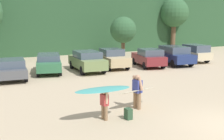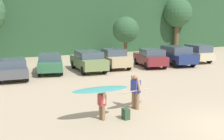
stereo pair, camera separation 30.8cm
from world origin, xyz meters
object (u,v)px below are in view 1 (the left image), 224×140
surfboard_teal (103,90)px  backpack_dropped (128,114)px  person_child (104,103)px  surfboard_cream (137,91)px  parked_car_navy (174,55)px  parked_car_champagne (192,53)px  parked_car_forest_green (49,62)px  parked_car_olive_green (87,61)px  parked_car_dark_gray (11,68)px  person_adult (137,90)px  parked_car_tan (112,58)px  parked_car_maroon (149,57)px

surfboard_teal → backpack_dropped: size_ratio=5.23×
surfboard_teal → backpack_dropped: (1.02, -0.23, -1.09)m
person_child → surfboard_cream: size_ratio=0.58×
parked_car_navy → person_child: bearing=139.2°
parked_car_champagne → surfboard_cream: 15.97m
parked_car_forest_green → parked_car_olive_green: parked_car_olive_green is taller
surfboard_cream → surfboard_teal: bearing=12.1°
parked_car_champagne → person_child: parked_car_champagne is taller
parked_car_dark_gray → person_child: (2.56, -9.97, -0.03)m
parked_car_dark_gray → person_adult: person_adult is taller
parked_car_olive_green → surfboard_cream: size_ratio=2.11×
parked_car_forest_green → parked_car_champagne: parked_car_champagne is taller
parked_car_forest_green → parked_car_tan: 5.36m
parked_car_maroon → person_child: parked_car_maroon is taller
backpack_dropped → surfboard_teal: bearing=167.2°
person_adult → surfboard_cream: size_ratio=0.73×
parked_car_tan → person_adult: bearing=164.9°
parked_car_olive_green → parked_car_navy: (8.27, -0.32, 0.04)m
parked_car_champagne → person_adult: bearing=134.3°
person_adult → parked_car_navy: bearing=-144.9°
parked_car_dark_gray → parked_car_champagne: 16.88m
parked_car_maroon → parked_car_champagne: 5.55m
parked_car_navy → surfboard_teal: size_ratio=2.03×
parked_car_tan → parked_car_navy: size_ratio=0.88×
person_child → backpack_dropped: (0.91, -0.36, -0.49)m
person_adult → person_child: (-1.94, -0.66, -0.18)m
parked_car_dark_gray → parked_car_forest_green: parked_car_forest_green is taller
person_adult → surfboard_cream: bearing=-135.2°
parked_car_dark_gray → parked_car_tan: 8.32m
backpack_dropped → parked_car_forest_green: bearing=92.9°
parked_car_dark_gray → surfboard_teal: 10.41m
parked_car_olive_green → backpack_dropped: 11.16m
parked_car_navy → parked_car_champagne: size_ratio=1.02×
person_adult → parked_car_olive_green: bearing=-107.3°
parked_car_olive_green → backpack_dropped: (-2.30, -10.90, -0.62)m
surfboard_cream → parked_car_navy: bearing=-145.5°
person_child → person_adult: bearing=-171.0°
parked_car_olive_green → person_adult: 9.96m
parked_car_olive_green → parked_car_tan: bearing=-75.8°
parked_car_dark_gray → person_child: bearing=-161.7°
parked_car_champagne → surfboard_teal: bearing=132.1°
parked_car_forest_green → parked_car_tan: parked_car_tan is taller
person_adult → person_child: bearing=9.0°
parked_car_champagne → person_child: size_ratio=3.69×
parked_car_champagne → surfboard_cream: bearing=134.2°
backpack_dropped → parked_car_champagne: bearing=40.2°
parked_car_dark_gray → parked_car_champagne: (16.85, 0.98, 0.12)m
parked_car_tan → person_adult: (-3.75, -10.38, 0.08)m
parked_car_forest_green → surfboard_teal: parked_car_forest_green is taller
parked_car_forest_green → parked_car_navy: parked_car_navy is taller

